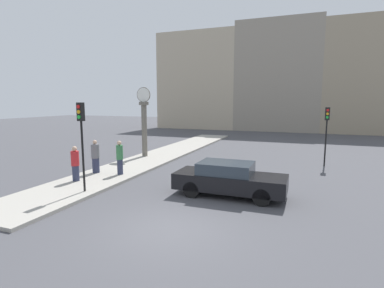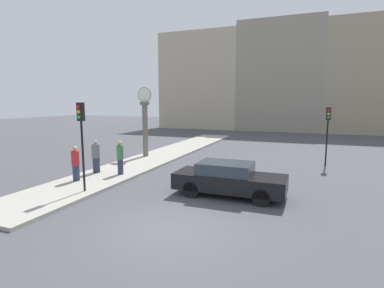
{
  "view_description": "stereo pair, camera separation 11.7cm",
  "coord_description": "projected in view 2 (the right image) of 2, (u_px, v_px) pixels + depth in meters",
  "views": [
    {
      "loc": [
        3.85,
        -8.01,
        3.93
      ],
      "look_at": [
        -1.15,
        5.04,
        1.94
      ],
      "focal_mm": 28.0,
      "sensor_mm": 36.0,
      "label": 1
    },
    {
      "loc": [
        3.96,
        -7.96,
        3.93
      ],
      "look_at": [
        -1.15,
        5.04,
        1.94
      ],
      "focal_mm": 28.0,
      "sensor_mm": 36.0,
      "label": 2
    }
  ],
  "objects": [
    {
      "name": "traffic_light_near",
      "position": [
        81.0,
        128.0,
        12.41
      ],
      "size": [
        0.26,
        0.24,
        3.75
      ],
      "color": "black",
      "rests_on": "sidewalk_corner"
    },
    {
      "name": "traffic_light_far",
      "position": [
        328.0,
        124.0,
        17.85
      ],
      "size": [
        0.26,
        0.24,
        3.58
      ],
      "color": "black",
      "rests_on": "ground_plane"
    },
    {
      "name": "pedestrian_grey_jacket",
      "position": [
        96.0,
        157.0,
        16.0
      ],
      "size": [
        0.43,
        0.43,
        1.76
      ],
      "color": "#2D334C",
      "rests_on": "sidewalk_corner"
    },
    {
      "name": "sedan_car",
      "position": [
        229.0,
        179.0,
        12.45
      ],
      "size": [
        4.59,
        1.73,
        1.42
      ],
      "color": "black",
      "rests_on": "ground_plane"
    },
    {
      "name": "pedestrian_green_hoodie",
      "position": [
        120.0,
        157.0,
        15.61
      ],
      "size": [
        0.34,
        0.34,
        1.77
      ],
      "color": "#2D334C",
      "rests_on": "sidewalk_corner"
    },
    {
      "name": "ground_plane",
      "position": [
        167.0,
        229.0,
        9.33
      ],
      "size": [
        120.0,
        120.0,
        0.0
      ],
      "primitive_type": "plane",
      "color": "#47474C"
    },
    {
      "name": "pedestrian_red_top",
      "position": [
        76.0,
        164.0,
        14.34
      ],
      "size": [
        0.37,
        0.37,
        1.68
      ],
      "color": "#2D334C",
      "rests_on": "sidewalk_corner"
    },
    {
      "name": "sidewalk_corner",
      "position": [
        163.0,
        155.0,
        21.76
      ],
      "size": [
        3.11,
        26.42,
        0.14
      ],
      "primitive_type": "cube",
      "color": "#A39E93",
      "rests_on": "ground_plane"
    },
    {
      "name": "street_clock",
      "position": [
        145.0,
        123.0,
        20.65
      ],
      "size": [
        1.03,
        0.48,
        4.75
      ],
      "color": "#666056",
      "rests_on": "sidewalk_corner"
    },
    {
      "name": "building_row",
      "position": [
        280.0,
        79.0,
        39.8
      ],
      "size": [
        33.77,
        5.0,
        14.27
      ],
      "color": "#B7A88E",
      "rests_on": "ground_plane"
    }
  ]
}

